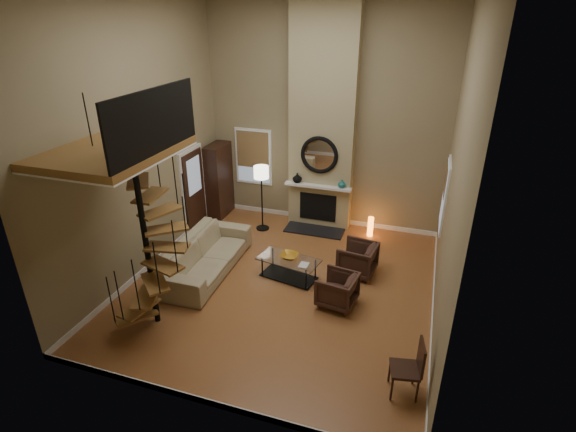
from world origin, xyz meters
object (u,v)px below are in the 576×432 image
(armchair_near, at_px, (361,259))
(hutch, at_px, (219,182))
(armchair_far, at_px, (340,290))
(floor_lamp, at_px, (261,177))
(coffee_table, at_px, (289,266))
(side_chair, at_px, (411,366))
(sofa, at_px, (206,254))
(accent_lamp, at_px, (370,227))

(armchair_near, bearing_deg, hutch, -106.27)
(armchair_far, relative_size, floor_lamp, 0.41)
(coffee_table, bearing_deg, side_chair, -42.18)
(hutch, bearing_deg, side_chair, -41.85)
(hutch, relative_size, sofa, 0.76)
(hutch, xyz_separation_m, accent_lamp, (4.14, -0.02, -0.70))
(hutch, distance_m, floor_lamp, 1.59)
(hutch, height_order, armchair_far, hutch)
(hutch, distance_m, side_chair, 7.34)
(sofa, height_order, floor_lamp, floor_lamp)
(armchair_near, bearing_deg, accent_lamp, -170.54)
(floor_lamp, bearing_deg, accent_lamp, 10.08)
(sofa, distance_m, armchair_far, 3.05)
(hutch, height_order, coffee_table, hutch)
(coffee_table, height_order, floor_lamp, floor_lamp)
(armchair_near, height_order, coffee_table, armchair_near)
(hutch, relative_size, accent_lamp, 4.04)
(accent_lamp, bearing_deg, side_chair, -74.93)
(armchair_far, relative_size, side_chair, 0.76)
(armchair_near, relative_size, coffee_table, 0.56)
(coffee_table, distance_m, accent_lamp, 2.80)
(armchair_far, bearing_deg, hutch, -119.42)
(hutch, xyz_separation_m, armchair_far, (4.04, -3.11, -0.60))
(sofa, bearing_deg, accent_lamp, -50.37)
(coffee_table, bearing_deg, accent_lamp, 61.25)
(hutch, distance_m, armchair_near, 4.64)
(armchair_near, xyz_separation_m, floor_lamp, (-2.77, 1.36, 1.06))
(hutch, height_order, floor_lamp, hutch)
(hutch, xyz_separation_m, floor_lamp, (1.44, -0.50, 0.46))
(hutch, distance_m, sofa, 2.99)
(armchair_far, bearing_deg, side_chair, 46.88)
(sofa, bearing_deg, side_chair, -117.11)
(armchair_far, bearing_deg, accent_lamp, -173.76)
(armchair_near, bearing_deg, coffee_table, -58.70)
(sofa, xyz_separation_m, armchair_far, (3.03, -0.36, -0.04))
(hutch, xyz_separation_m, coffee_table, (2.80, -2.48, -0.67))
(armchair_far, distance_m, coffee_table, 1.40)
(sofa, height_order, accent_lamp, sofa)
(sofa, bearing_deg, armchair_far, -98.22)
(hutch, xyz_separation_m, sofa, (1.01, -2.76, -0.55))
(accent_lamp, height_order, side_chair, side_chair)
(coffee_table, relative_size, accent_lamp, 2.69)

